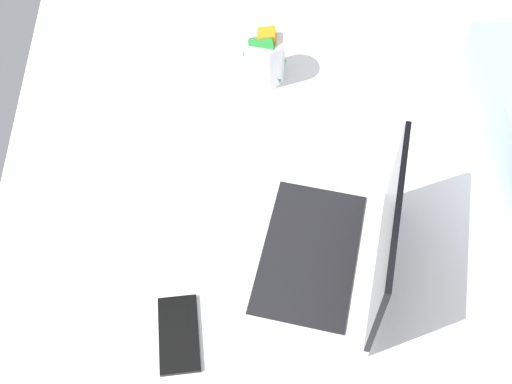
% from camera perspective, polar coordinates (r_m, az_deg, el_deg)
% --- Properties ---
extents(bed_mattress, '(1.80, 1.40, 0.18)m').
position_cam_1_polar(bed_mattress, '(1.23, 9.56, -11.16)').
color(bed_mattress, white).
rests_on(bed_mattress, ground).
extents(laptop, '(0.38, 0.31, 0.23)m').
position_cam_1_polar(laptop, '(1.14, 7.23, -5.32)').
color(laptop, silver).
rests_on(laptop, bed_mattress).
extents(snack_cup, '(0.09, 0.10, 0.14)m').
position_cam_1_polar(snack_cup, '(1.43, 0.78, 12.12)').
color(snack_cup, silver).
rests_on(snack_cup, bed_mattress).
extents(cell_phone, '(0.14, 0.08, 0.01)m').
position_cam_1_polar(cell_phone, '(1.11, -7.02, -12.67)').
color(cell_phone, black).
rests_on(cell_phone, bed_mattress).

